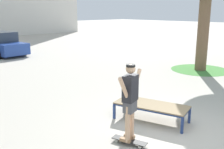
{
  "coord_description": "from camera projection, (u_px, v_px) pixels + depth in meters",
  "views": [
    {
      "loc": [
        -4.96,
        -3.09,
        2.85
      ],
      "look_at": [
        0.34,
        2.47,
        1.0
      ],
      "focal_mm": 42.73,
      "sensor_mm": 36.0,
      "label": 1
    }
  ],
  "objects": [
    {
      "name": "car_blue",
      "position": [
        1.0,
        44.0,
        17.43
      ],
      "size": [
        2.19,
        4.33,
        1.5
      ],
      "color": "#28479E",
      "rests_on": "ground"
    },
    {
      "name": "skateboard",
      "position": [
        129.0,
        141.0,
        5.83
      ],
      "size": [
        0.42,
        0.82,
        0.09
      ],
      "color": "black",
      "rests_on": "ground"
    },
    {
      "name": "skate_box",
      "position": [
        151.0,
        106.0,
        6.99
      ],
      "size": [
        1.28,
        2.04,
        0.46
      ],
      "color": "navy",
      "rests_on": "ground"
    },
    {
      "name": "grass_patch_near_right",
      "position": [
        200.0,
        70.0,
        13.12
      ],
      "size": [
        2.82,
        2.82,
        0.01
      ],
      "primitive_type": "cylinder",
      "color": "#47893D",
      "rests_on": "ground"
    },
    {
      "name": "skater",
      "position": [
        130.0,
        97.0,
        5.59
      ],
      "size": [
        0.98,
        0.39,
        1.69
      ],
      "color": "tan",
      "rests_on": "skateboard"
    },
    {
      "name": "ground_plane",
      "position": [
        175.0,
        137.0,
        6.17
      ],
      "size": [
        120.0,
        120.0,
        0.0
      ],
      "primitive_type": "plane",
      "color": "#B2AA9E"
    }
  ]
}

